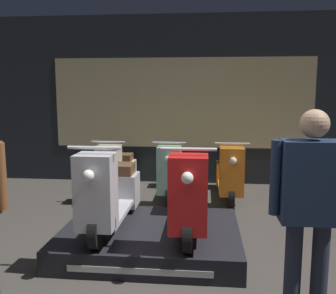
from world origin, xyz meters
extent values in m
plane|color=#423D38|center=(0.00, 0.00, 0.00)|extent=(30.00, 30.00, 0.00)
cube|color=#23282D|center=(0.00, 4.15, 1.60)|extent=(8.96, 0.08, 3.20)
cube|color=beige|center=(0.00, 4.10, 1.55)|extent=(4.93, 0.01, 1.70)
cube|color=black|center=(-0.14, 0.95, 0.13)|extent=(1.98, 1.55, 0.25)
cube|color=silver|center=(-0.14, 0.17, 0.11)|extent=(1.38, 0.01, 0.06)
cylinder|color=black|center=(-0.59, 0.33, 0.43)|extent=(0.09, 0.36, 0.36)
cylinder|color=black|center=(-0.59, 1.56, 0.43)|extent=(0.09, 0.36, 0.36)
cube|color=#BCBCC1|center=(-0.59, 0.95, 0.42)|extent=(0.35, 1.12, 0.05)
cube|color=#BCBCC1|center=(-0.59, 0.36, 0.82)|extent=(0.36, 0.32, 0.74)
cube|color=#BCBCC1|center=(-0.59, 1.53, 0.52)|extent=(0.38, 0.38, 0.41)
cube|color=brown|center=(-0.59, 1.52, 0.80)|extent=(0.28, 0.34, 0.13)
cylinder|color=silver|center=(-0.59, 0.35, 1.25)|extent=(0.52, 0.03, 0.03)
sphere|color=white|center=(-0.59, 0.14, 1.02)|extent=(0.11, 0.11, 0.11)
cylinder|color=black|center=(0.30, 0.33, 0.43)|extent=(0.09, 0.36, 0.36)
cylinder|color=black|center=(0.30, 1.56, 0.43)|extent=(0.09, 0.36, 0.36)
cube|color=red|center=(0.30, 0.95, 0.42)|extent=(0.35, 1.12, 0.05)
cube|color=red|center=(0.30, 0.36, 0.82)|extent=(0.36, 0.32, 0.74)
cube|color=red|center=(0.30, 1.53, 0.52)|extent=(0.38, 0.38, 0.41)
cube|color=brown|center=(0.30, 1.52, 0.80)|extent=(0.28, 0.34, 0.13)
cylinder|color=silver|center=(0.30, 0.35, 1.25)|extent=(0.52, 0.03, 0.03)
sphere|color=white|center=(0.30, 0.14, 1.02)|extent=(0.11, 0.11, 0.11)
cylinder|color=black|center=(-1.05, 2.56, 0.18)|extent=(0.09, 0.36, 0.36)
cylinder|color=black|center=(-1.05, 3.79, 0.18)|extent=(0.09, 0.36, 0.36)
cube|color=beige|center=(-1.05, 3.17, 0.17)|extent=(0.35, 1.12, 0.05)
cube|color=beige|center=(-1.05, 2.59, 0.57)|extent=(0.36, 0.32, 0.74)
cube|color=beige|center=(-1.05, 3.76, 0.27)|extent=(0.38, 0.38, 0.41)
cube|color=brown|center=(-1.05, 3.75, 0.54)|extent=(0.28, 0.34, 0.13)
cylinder|color=silver|center=(-1.05, 2.58, 0.99)|extent=(0.52, 0.03, 0.03)
sphere|color=white|center=(-1.05, 2.37, 0.77)|extent=(0.11, 0.11, 0.11)
cylinder|color=black|center=(-0.09, 2.56, 0.18)|extent=(0.09, 0.36, 0.36)
cylinder|color=black|center=(-0.09, 3.79, 0.18)|extent=(0.09, 0.36, 0.36)
cube|color=#8EC6AD|center=(-0.09, 3.17, 0.17)|extent=(0.35, 1.12, 0.05)
cube|color=#8EC6AD|center=(-0.09, 2.59, 0.57)|extent=(0.36, 0.32, 0.74)
cube|color=#8EC6AD|center=(-0.09, 3.76, 0.27)|extent=(0.38, 0.38, 0.41)
cube|color=brown|center=(-0.09, 3.75, 0.54)|extent=(0.28, 0.34, 0.13)
cylinder|color=silver|center=(-0.09, 2.58, 0.99)|extent=(0.52, 0.03, 0.03)
sphere|color=white|center=(-0.09, 2.37, 0.77)|extent=(0.11, 0.11, 0.11)
cylinder|color=black|center=(0.86, 2.56, 0.18)|extent=(0.09, 0.36, 0.36)
cylinder|color=black|center=(0.86, 3.79, 0.18)|extent=(0.09, 0.36, 0.36)
cube|color=orange|center=(0.86, 3.17, 0.17)|extent=(0.35, 1.12, 0.05)
cube|color=orange|center=(0.86, 2.59, 0.57)|extent=(0.36, 0.32, 0.74)
cube|color=orange|center=(0.86, 3.76, 0.27)|extent=(0.38, 0.38, 0.41)
cube|color=brown|center=(0.86, 3.75, 0.54)|extent=(0.28, 0.34, 0.13)
cylinder|color=silver|center=(0.86, 2.58, 0.99)|extent=(0.52, 0.03, 0.03)
sphere|color=white|center=(0.86, 2.37, 0.77)|extent=(0.11, 0.11, 0.11)
cylinder|color=brown|center=(-1.20, -0.23, 1.09)|extent=(0.08, 0.08, 0.56)
cylinder|color=#232838|center=(1.15, -0.23, 0.40)|extent=(0.13, 0.13, 0.79)
cylinder|color=#232838|center=(1.35, -0.23, 0.40)|extent=(0.13, 0.13, 0.79)
cube|color=#1E2D47|center=(1.25, -0.23, 1.10)|extent=(0.45, 0.25, 0.63)
cylinder|color=#1E2D47|center=(0.99, -0.23, 1.13)|extent=(0.08, 0.08, 0.58)
sphere|color=tan|center=(1.25, -0.23, 1.54)|extent=(0.21, 0.21, 0.21)
camera|label=1|loc=(0.45, -3.06, 1.78)|focal=40.00mm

